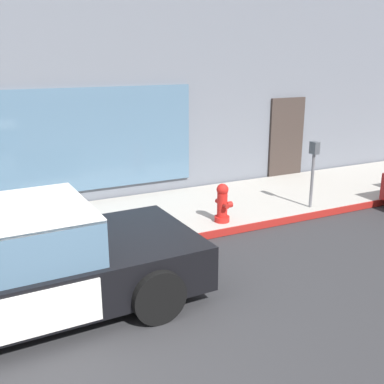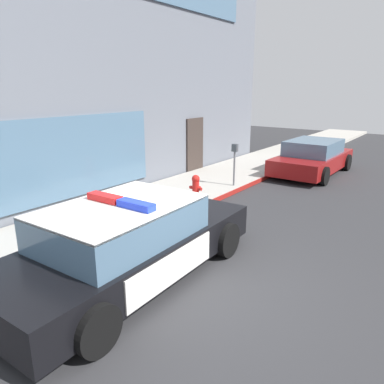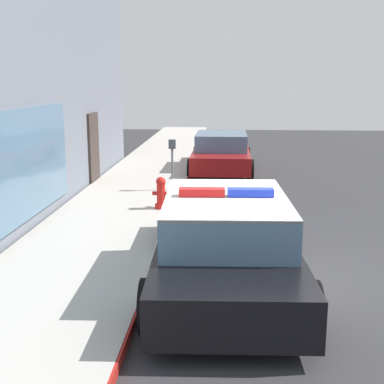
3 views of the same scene
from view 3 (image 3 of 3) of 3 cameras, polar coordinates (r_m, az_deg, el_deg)
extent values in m
plane|color=#303033|center=(8.61, 10.49, -8.33)|extent=(48.00, 48.00, 0.00)
cube|color=#B2ADA3|center=(8.85, -12.54, -7.32)|extent=(48.00, 2.63, 0.15)
cube|color=maroon|center=(8.58, -3.91, -7.67)|extent=(28.80, 0.04, 0.14)
cube|color=#382D28|center=(15.07, -10.88, 4.64)|extent=(1.00, 0.08, 2.10)
cube|color=black|center=(7.78, 3.66, -6.49)|extent=(5.04, 2.09, 0.60)
cube|color=silver|center=(9.26, 3.35, -2.34)|extent=(1.75, 1.94, 0.05)
cube|color=silver|center=(6.09, 4.24, -10.29)|extent=(1.45, 1.93, 0.05)
cube|color=silver|center=(7.71, -3.61, -6.66)|extent=(2.09, 0.10, 0.51)
cube|color=silver|center=(7.78, 10.91, -6.69)|extent=(2.09, 0.10, 0.51)
cube|color=yellow|center=(7.71, -3.73, -6.65)|extent=(0.22, 0.02, 0.26)
cube|color=slate|center=(7.42, 3.77, -2.81)|extent=(2.64, 1.81, 0.60)
cube|color=silver|center=(7.35, 3.80, -0.63)|extent=(2.64, 1.81, 0.04)
cube|color=red|center=(7.33, 1.11, 0.00)|extent=(0.22, 0.66, 0.11)
cube|color=blue|center=(7.36, 6.51, -0.04)|extent=(0.22, 0.66, 0.11)
cylinder|color=black|center=(9.41, -2.56, -4.14)|extent=(0.69, 0.24, 0.68)
cylinder|color=black|center=(9.47, 9.15, -4.19)|extent=(0.69, 0.24, 0.68)
cylinder|color=black|center=(6.34, -4.77, -12.55)|extent=(0.69, 0.24, 0.68)
cylinder|color=black|center=(6.43, 12.95, -12.49)|extent=(0.69, 0.24, 0.68)
cylinder|color=red|center=(11.71, -3.45, -1.57)|extent=(0.28, 0.28, 0.10)
cylinder|color=red|center=(11.64, -3.47, -0.26)|extent=(0.19, 0.19, 0.45)
sphere|color=red|center=(11.58, -3.49, 1.15)|extent=(0.22, 0.22, 0.22)
cylinder|color=#B21E19|center=(11.57, -3.49, 1.52)|extent=(0.06, 0.06, 0.05)
cylinder|color=#B21E19|center=(11.62, -2.76, -0.16)|extent=(0.09, 0.10, 0.09)
cylinder|color=#B21E19|center=(11.66, -4.18, -0.14)|extent=(0.09, 0.10, 0.09)
cylinder|color=#B21E19|center=(11.79, -3.38, -0.18)|extent=(0.10, 0.12, 0.12)
cube|color=maroon|center=(17.24, 3.26, 3.87)|extent=(4.39, 1.87, 0.56)
cube|color=slate|center=(17.17, 3.28, 5.62)|extent=(2.29, 1.67, 0.56)
cylinder|color=black|center=(18.73, 0.50, 4.07)|extent=(0.64, 0.21, 0.64)
cylinder|color=black|center=(18.71, 6.13, 3.99)|extent=(0.64, 0.21, 0.64)
cylinder|color=black|center=(15.88, -0.14, 2.58)|extent=(0.64, 0.21, 0.64)
cylinder|color=black|center=(15.85, 6.49, 2.48)|extent=(0.64, 0.21, 0.64)
cylinder|color=slate|center=(13.57, -2.20, 2.53)|extent=(0.06, 0.06, 1.10)
cube|color=#474C51|center=(13.47, -2.22, 5.34)|extent=(0.12, 0.18, 0.24)
camera|label=1|loc=(9.11, 42.07, 9.98)|focal=43.29mm
camera|label=2|loc=(5.43, 56.10, 9.01)|focal=33.99mm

